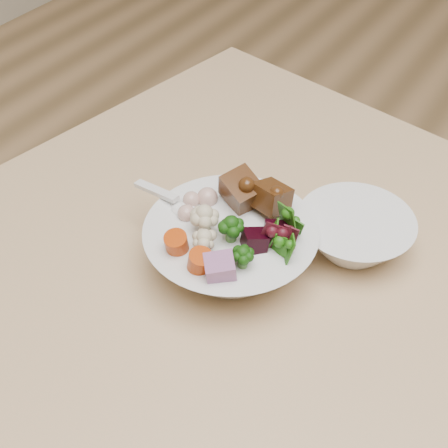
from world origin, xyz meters
name	(u,v)px	position (x,y,z in m)	size (l,w,h in m)	color
food_bowl	(232,245)	(-0.48, 0.17, 0.75)	(0.20, 0.20, 0.11)	silver
soup_spoon	(177,205)	(-0.55, 0.17, 0.77)	(0.10, 0.03, 0.02)	silver
side_bowl	(354,234)	(-0.37, 0.27, 0.74)	(0.14, 0.14, 0.05)	silver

